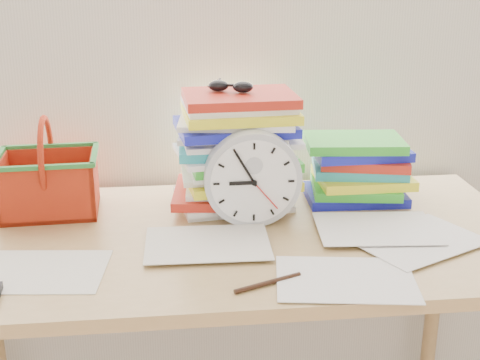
{
  "coord_description": "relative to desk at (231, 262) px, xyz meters",
  "views": [
    {
      "loc": [
        -0.14,
        0.18,
        1.39
      ],
      "look_at": [
        0.02,
        1.6,
        0.88
      ],
      "focal_mm": 50.0,
      "sensor_mm": 36.0,
      "label": 1
    }
  ],
  "objects": [
    {
      "name": "pen",
      "position": [
        0.05,
        -0.26,
        0.08
      ],
      "size": [
        0.14,
        0.07,
        0.01
      ],
      "primitive_type": "cylinder",
      "rotation": [
        0.0,
        1.57,
        0.4
      ],
      "color": "black",
      "rests_on": "desk"
    },
    {
      "name": "desk",
      "position": [
        0.0,
        0.0,
        0.0
      ],
      "size": [
        1.4,
        0.7,
        0.75
      ],
      "color": "tan",
      "rests_on": "ground"
    },
    {
      "name": "book_stack",
      "position": [
        0.36,
        0.2,
        0.16
      ],
      "size": [
        0.3,
        0.24,
        0.17
      ],
      "primitive_type": null,
      "rotation": [
        0.0,
        0.0,
        -0.11
      ],
      "color": "white",
      "rests_on": "desk"
    },
    {
      "name": "scattered_papers",
      "position": [
        0.0,
        0.0,
        0.08
      ],
      "size": [
        1.26,
        0.42,
        0.02
      ],
      "primitive_type": null,
      "color": "white",
      "rests_on": "desk"
    },
    {
      "name": "basket",
      "position": [
        -0.44,
        0.19,
        0.2
      ],
      "size": [
        0.25,
        0.2,
        0.24
      ],
      "primitive_type": null,
      "rotation": [
        0.0,
        0.0,
        0.04
      ],
      "color": "red",
      "rests_on": "desk"
    },
    {
      "name": "sunglasses",
      "position": [
        0.02,
        0.2,
        0.38
      ],
      "size": [
        0.16,
        0.15,
        0.03
      ],
      "primitive_type": null,
      "rotation": [
        0.0,
        0.0,
        -0.38
      ],
      "color": "black",
      "rests_on": "paper_stack"
    },
    {
      "name": "clock",
      "position": [
        0.06,
        0.05,
        0.19
      ],
      "size": [
        0.23,
        0.05,
        0.23
      ],
      "primitive_type": "cylinder",
      "rotation": [
        1.57,
        0.0,
        0.0
      ],
      "color": "#B4B8BE",
      "rests_on": "desk"
    },
    {
      "name": "paper_stack",
      "position": [
        0.03,
        0.18,
        0.22
      ],
      "size": [
        0.31,
        0.26,
        0.29
      ],
      "primitive_type": null,
      "rotation": [
        0.0,
        0.0,
        0.02
      ],
      "color": "white",
      "rests_on": "desk"
    }
  ]
}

